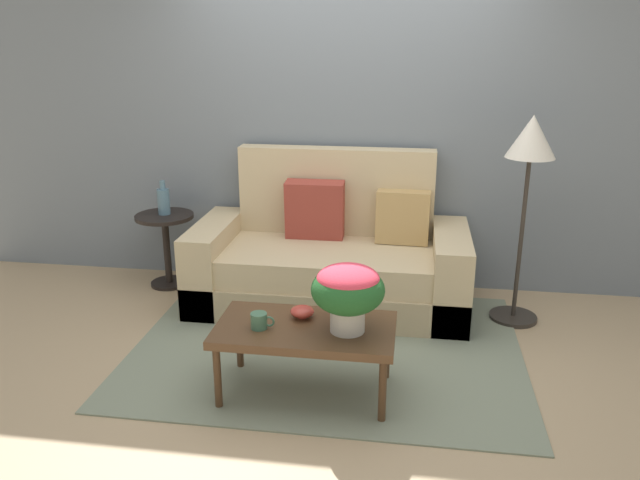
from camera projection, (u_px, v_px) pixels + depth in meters
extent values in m
plane|color=tan|center=(325.00, 356.00, 4.02)|extent=(14.00, 14.00, 0.00)
cube|color=slate|center=(350.00, 102.00, 4.83)|extent=(6.40, 0.12, 2.91)
cube|color=gray|center=(327.00, 347.00, 4.12)|extent=(2.49, 1.91, 0.01)
cube|color=tan|center=(329.00, 289.00, 4.73)|extent=(2.02, 0.93, 0.25)
cube|color=tan|center=(329.00, 262.00, 4.64)|extent=(1.50, 0.84, 0.21)
cube|color=tan|center=(336.00, 205.00, 4.92)|extent=(1.50, 0.17, 0.90)
cube|color=tan|center=(215.00, 261.00, 4.80)|extent=(0.26, 0.93, 0.61)
cube|color=tan|center=(450.00, 274.00, 4.55)|extent=(0.26, 0.93, 0.61)
cube|color=tan|center=(403.00, 217.00, 4.69)|extent=(0.40, 0.22, 0.40)
cube|color=#93382D|center=(315.00, 210.00, 4.78)|extent=(0.44, 0.20, 0.45)
cylinder|color=#442D1B|center=(218.00, 378.00, 3.41)|extent=(0.04, 0.04, 0.37)
cylinder|color=#442D1B|center=(382.00, 391.00, 3.28)|extent=(0.04, 0.04, 0.37)
cylinder|color=#442D1B|center=(240.00, 340.00, 3.83)|extent=(0.04, 0.04, 0.37)
cylinder|color=#442D1B|center=(387.00, 350.00, 3.70)|extent=(0.04, 0.04, 0.37)
cube|color=#4C331E|center=(305.00, 330.00, 3.49)|extent=(0.99, 0.55, 0.05)
cylinder|color=black|center=(170.00, 283.00, 5.15)|extent=(0.30, 0.30, 0.03)
cylinder|color=black|center=(167.00, 250.00, 5.06)|extent=(0.06, 0.06, 0.54)
cylinder|color=black|center=(164.00, 216.00, 4.97)|extent=(0.46, 0.46, 0.03)
cylinder|color=#2D2823|center=(513.00, 317.00, 4.53)|extent=(0.33, 0.33, 0.03)
cylinder|color=#2D2823|center=(521.00, 240.00, 4.35)|extent=(0.03, 0.03, 1.14)
cone|color=beige|center=(532.00, 136.00, 4.12)|extent=(0.33, 0.33, 0.28)
cylinder|color=#B7B2A8|center=(347.00, 317.00, 3.40)|extent=(0.19, 0.19, 0.16)
ellipsoid|color=#1E5123|center=(348.00, 290.00, 3.35)|extent=(0.40, 0.40, 0.25)
ellipsoid|color=#DB384C|center=(348.00, 279.00, 3.33)|extent=(0.34, 0.34, 0.14)
cylinder|color=#3D664C|center=(259.00, 321.00, 3.44)|extent=(0.09, 0.09, 0.09)
torus|color=#3D664C|center=(269.00, 321.00, 3.43)|extent=(0.06, 0.01, 0.06)
cylinder|color=#B2382D|center=(302.00, 316.00, 3.58)|extent=(0.05, 0.05, 0.02)
ellipsoid|color=#B2382D|center=(302.00, 311.00, 3.57)|extent=(0.14, 0.14, 0.06)
cylinder|color=slate|center=(164.00, 202.00, 4.95)|extent=(0.09, 0.09, 0.20)
cylinder|color=slate|center=(162.00, 185.00, 4.91)|extent=(0.04, 0.04, 0.07)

